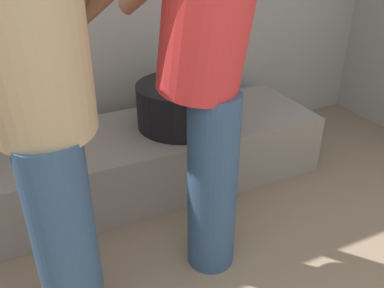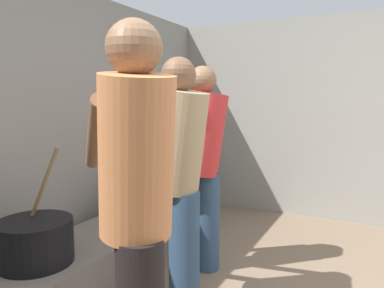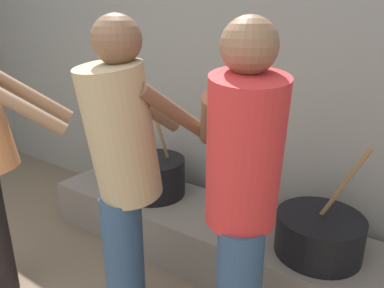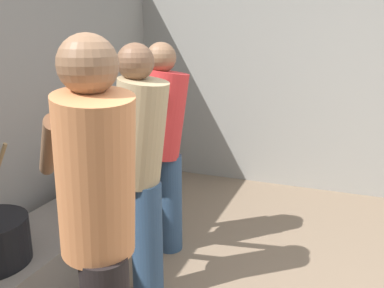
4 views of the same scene
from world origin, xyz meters
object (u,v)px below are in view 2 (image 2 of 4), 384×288
cook_in_red_shirt (203,156)px  cook_in_orange_shirt (137,199)px  cooking_pot_secondary (35,241)px  cook_in_tan_shirt (180,168)px  cooking_pot_main (150,198)px

cook_in_red_shirt → cook_in_orange_shirt: (-1.39, -0.36, 0.04)m
cooking_pot_secondary → cook_in_tan_shirt: (0.48, -0.76, 0.45)m
cooking_pot_main → cook_in_tan_shirt: 1.14m
cooking_pot_secondary → cook_in_red_shirt: bearing=-32.0°
cooking_pot_main → cooking_pot_secondary: cooking_pot_secondary is taller
cook_in_orange_shirt → cook_in_tan_shirt: (0.82, 0.26, -0.03)m
cooking_pot_secondary → cook_in_red_shirt: cook_in_red_shirt is taller
cooking_pot_secondary → cooking_pot_main: bearing=-1.7°
cook_in_red_shirt → cook_in_orange_shirt: 1.43m
cooking_pot_main → cook_in_red_shirt: cook_in_red_shirt is taller
cook_in_red_shirt → cook_in_orange_shirt: cook_in_orange_shirt is taller
cooking_pot_main → cook_in_orange_shirt: (-1.56, -0.98, 0.50)m
cook_in_orange_shirt → cook_in_tan_shirt: size_ratio=1.03×
cook_in_tan_shirt → cook_in_orange_shirt: bearing=-162.6°
cooking_pot_main → cook_in_orange_shirt: 1.91m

